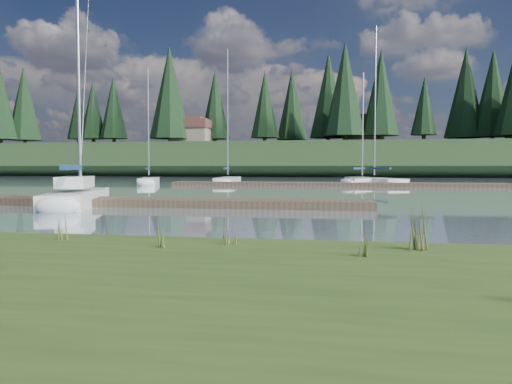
# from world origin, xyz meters

# --- Properties ---
(ground) EXTENTS (200.00, 200.00, 0.00)m
(ground) POSITION_xyz_m (0.00, 30.00, 0.00)
(ground) COLOR #8195A6
(ground) RESTS_ON ground
(bank) EXTENTS (60.00, 9.00, 0.35)m
(bank) POSITION_xyz_m (0.00, -6.00, 0.17)
(bank) COLOR #334D1B
(bank) RESTS_ON ground
(ridge) EXTENTS (200.00, 20.00, 5.00)m
(ridge) POSITION_xyz_m (0.00, 73.00, 2.50)
(ridge) COLOR #20371B
(ridge) RESTS_ON ground
(sailboat_main) EXTENTS (3.89, 7.85, 11.28)m
(sailboat_main) POSITION_xyz_m (-8.12, 9.50, 0.42)
(sailboat_main) COLOR white
(sailboat_main) RESTS_ON ground
(dock_near) EXTENTS (16.00, 2.00, 0.30)m
(dock_near) POSITION_xyz_m (-4.00, 9.00, 0.15)
(dock_near) COLOR #4C3D2C
(dock_near) RESTS_ON ground
(dock_far) EXTENTS (26.00, 2.20, 0.30)m
(dock_far) POSITION_xyz_m (2.00, 30.00, 0.15)
(dock_far) COLOR #4C3D2C
(dock_far) RESTS_ON ground
(sailboat_bg_0) EXTENTS (3.35, 7.03, 10.17)m
(sailboat_bg_0) POSITION_xyz_m (-13.93, 31.58, 0.32)
(sailboat_bg_0) COLOR white
(sailboat_bg_0) RESTS_ON ground
(sailboat_bg_1) EXTENTS (2.40, 8.28, 12.15)m
(sailboat_bg_1) POSITION_xyz_m (-7.49, 34.66, 0.33)
(sailboat_bg_1) COLOR white
(sailboat_bg_1) RESTS_ON ground
(sailboat_bg_2) EXTENTS (3.86, 6.03, 9.45)m
(sailboat_bg_2) POSITION_xyz_m (4.65, 33.12, 0.33)
(sailboat_bg_2) COLOR white
(sailboat_bg_2) RESTS_ON ground
(sailboat_bg_3) EXTENTS (5.50, 9.43, 13.75)m
(sailboat_bg_3) POSITION_xyz_m (5.18, 35.41, 0.32)
(sailboat_bg_3) COLOR white
(sailboat_bg_3) RESTS_ON ground
(weed_0) EXTENTS (0.17, 0.14, 0.49)m
(weed_0) POSITION_xyz_m (0.08, -2.69, 0.55)
(weed_0) COLOR #475B23
(weed_0) RESTS_ON bank
(weed_1) EXTENTS (0.17, 0.14, 0.44)m
(weed_1) POSITION_xyz_m (1.03, -2.22, 0.54)
(weed_1) COLOR #475B23
(weed_1) RESTS_ON bank
(weed_2) EXTENTS (0.17, 0.14, 0.76)m
(weed_2) POSITION_xyz_m (3.90, -2.31, 0.67)
(weed_2) COLOR #475B23
(weed_2) RESTS_ON bank
(weed_3) EXTENTS (0.17, 0.14, 0.48)m
(weed_3) POSITION_xyz_m (-1.90, -2.26, 0.55)
(weed_3) COLOR #475B23
(weed_3) RESTS_ON bank
(weed_4) EXTENTS (0.17, 0.14, 0.45)m
(weed_4) POSITION_xyz_m (3.05, -2.91, 0.54)
(weed_4) COLOR #475B23
(weed_4) RESTS_ON bank
(weed_5) EXTENTS (0.17, 0.14, 0.56)m
(weed_5) POSITION_xyz_m (3.91, -2.24, 0.59)
(weed_5) COLOR #475B23
(weed_5) RESTS_ON bank
(mud_lip) EXTENTS (60.00, 0.50, 0.14)m
(mud_lip) POSITION_xyz_m (0.00, -1.60, 0.07)
(mud_lip) COLOR #33281C
(mud_lip) RESTS_ON ground
(conifer_0) EXTENTS (5.72, 5.72, 14.15)m
(conifer_0) POSITION_xyz_m (-55.00, 67.00, 12.64)
(conifer_0) COLOR #382619
(conifer_0) RESTS_ON ridge
(conifer_1) EXTENTS (4.40, 4.40, 11.30)m
(conifer_1) POSITION_xyz_m (-40.00, 71.00, 11.28)
(conifer_1) COLOR #382619
(conifer_1) RESTS_ON ridge
(conifer_2) EXTENTS (6.60, 6.60, 16.05)m
(conifer_2) POSITION_xyz_m (-25.00, 68.00, 13.54)
(conifer_2) COLOR #382619
(conifer_2) RESTS_ON ridge
(conifer_3) EXTENTS (4.84, 4.84, 12.25)m
(conifer_3) POSITION_xyz_m (-10.00, 72.00, 11.74)
(conifer_3) COLOR #382619
(conifer_3) RESTS_ON ridge
(conifer_4) EXTENTS (6.16, 6.16, 15.10)m
(conifer_4) POSITION_xyz_m (3.00, 66.00, 13.09)
(conifer_4) COLOR #382619
(conifer_4) RESTS_ON ridge
(conifer_5) EXTENTS (3.96, 3.96, 10.35)m
(conifer_5) POSITION_xyz_m (15.00, 70.00, 10.83)
(conifer_5) COLOR #382619
(conifer_5) RESTS_ON ridge
(house_0) EXTENTS (6.30, 5.30, 4.65)m
(house_0) POSITION_xyz_m (-22.00, 70.00, 7.31)
(house_0) COLOR gray
(house_0) RESTS_ON ridge
(house_1) EXTENTS (6.30, 5.30, 4.65)m
(house_1) POSITION_xyz_m (6.00, 71.00, 7.31)
(house_1) COLOR gray
(house_1) RESTS_ON ridge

